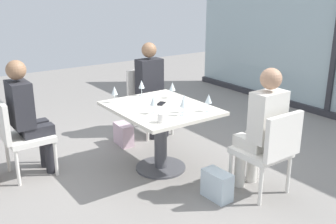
{
  "coord_description": "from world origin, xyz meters",
  "views": [
    {
      "loc": [
        3.29,
        -2.23,
        1.96
      ],
      "look_at": [
        0.0,
        0.1,
        0.65
      ],
      "focal_mm": 41.53,
      "sensor_mm": 36.0,
      "label": 1
    }
  ],
  "objects_px": {
    "person_front_left": "(27,112)",
    "wine_glass_4": "(184,100)",
    "dining_table_main": "(161,123)",
    "wine_glass_1": "(172,87)",
    "wine_glass_2": "(114,91)",
    "wine_glass_6": "(142,85)",
    "coffee_cup": "(161,118)",
    "chair_far_left": "(148,98)",
    "wine_glass_5": "(183,103)",
    "chair_front_left": "(19,133)",
    "handbag_2": "(124,134)",
    "cell_phone_on_table": "(161,104)",
    "handbag_0": "(217,185)",
    "wine_glass_0": "(209,99)",
    "person_far_right": "(262,125)",
    "person_far_left": "(152,85)",
    "chair_far_right": "(269,148)",
    "wine_glass_3": "(153,101)"
  },
  "relations": [
    {
      "from": "wine_glass_2",
      "to": "coffee_cup",
      "type": "bearing_deg",
      "value": 3.08
    },
    {
      "from": "dining_table_main",
      "to": "cell_phone_on_table",
      "type": "height_order",
      "value": "cell_phone_on_table"
    },
    {
      "from": "wine_glass_2",
      "to": "wine_glass_3",
      "type": "relative_size",
      "value": 1.0
    },
    {
      "from": "coffee_cup",
      "to": "cell_phone_on_table",
      "type": "xyz_separation_m",
      "value": [
        -0.5,
        0.34,
        -0.04
      ]
    },
    {
      "from": "wine_glass_1",
      "to": "wine_glass_6",
      "type": "height_order",
      "value": "same"
    },
    {
      "from": "wine_glass_2",
      "to": "wine_glass_3",
      "type": "bearing_deg",
      "value": 12.91
    },
    {
      "from": "person_far_right",
      "to": "wine_glass_0",
      "type": "distance_m",
      "value": 0.61
    },
    {
      "from": "chair_far_left",
      "to": "wine_glass_6",
      "type": "distance_m",
      "value": 0.82
    },
    {
      "from": "person_front_left",
      "to": "wine_glass_1",
      "type": "xyz_separation_m",
      "value": [
        0.51,
        1.51,
        0.16
      ]
    },
    {
      "from": "wine_glass_6",
      "to": "person_far_right",
      "type": "bearing_deg",
      "value": 17.08
    },
    {
      "from": "wine_glass_2",
      "to": "coffee_cup",
      "type": "distance_m",
      "value": 0.85
    },
    {
      "from": "dining_table_main",
      "to": "wine_glass_1",
      "type": "height_order",
      "value": "wine_glass_1"
    },
    {
      "from": "wine_glass_0",
      "to": "handbag_0",
      "type": "bearing_deg",
      "value": -28.76
    },
    {
      "from": "coffee_cup",
      "to": "chair_far_left",
      "type": "bearing_deg",
      "value": 151.94
    },
    {
      "from": "wine_glass_6",
      "to": "handbag_2",
      "type": "bearing_deg",
      "value": -169.38
    },
    {
      "from": "person_far_right",
      "to": "person_front_left",
      "type": "distance_m",
      "value": 2.41
    },
    {
      "from": "coffee_cup",
      "to": "cell_phone_on_table",
      "type": "bearing_deg",
      "value": 145.85
    },
    {
      "from": "wine_glass_4",
      "to": "chair_far_right",
      "type": "bearing_deg",
      "value": 29.29
    },
    {
      "from": "dining_table_main",
      "to": "chair_far_left",
      "type": "xyz_separation_m",
      "value": [
        -1.07,
        0.52,
        -0.05
      ]
    },
    {
      "from": "chair_far_right",
      "to": "chair_far_left",
      "type": "bearing_deg",
      "value": 180.0
    },
    {
      "from": "chair_far_right",
      "to": "wine_glass_6",
      "type": "distance_m",
      "value": 1.67
    },
    {
      "from": "wine_glass_6",
      "to": "dining_table_main",
      "type": "bearing_deg",
      "value": -8.16
    },
    {
      "from": "dining_table_main",
      "to": "chair_far_right",
      "type": "height_order",
      "value": "chair_far_right"
    },
    {
      "from": "wine_glass_2",
      "to": "wine_glass_6",
      "type": "xyz_separation_m",
      "value": [
        -0.07,
        0.4,
        0.0
      ]
    },
    {
      "from": "handbag_2",
      "to": "wine_glass_6",
      "type": "bearing_deg",
      "value": 14.7
    },
    {
      "from": "wine_glass_4",
      "to": "coffee_cup",
      "type": "bearing_deg",
      "value": -71.95
    },
    {
      "from": "wine_glass_4",
      "to": "wine_glass_5",
      "type": "relative_size",
      "value": 1.0
    },
    {
      "from": "coffee_cup",
      "to": "wine_glass_3",
      "type": "bearing_deg",
      "value": 161.75
    },
    {
      "from": "person_far_left",
      "to": "cell_phone_on_table",
      "type": "bearing_deg",
      "value": -27.3
    },
    {
      "from": "person_front_left",
      "to": "wine_glass_4",
      "type": "height_order",
      "value": "person_front_left"
    },
    {
      "from": "chair_far_right",
      "to": "handbag_0",
      "type": "relative_size",
      "value": 2.9
    },
    {
      "from": "wine_glass_6",
      "to": "cell_phone_on_table",
      "type": "relative_size",
      "value": 1.28
    },
    {
      "from": "chair_far_right",
      "to": "wine_glass_6",
      "type": "height_order",
      "value": "wine_glass_6"
    },
    {
      "from": "chair_front_left",
      "to": "coffee_cup",
      "type": "height_order",
      "value": "chair_front_left"
    },
    {
      "from": "dining_table_main",
      "to": "wine_glass_2",
      "type": "height_order",
      "value": "wine_glass_2"
    },
    {
      "from": "person_far_right",
      "to": "person_front_left",
      "type": "relative_size",
      "value": 1.0
    },
    {
      "from": "wine_glass_4",
      "to": "person_front_left",
      "type": "bearing_deg",
      "value": -128.29
    },
    {
      "from": "dining_table_main",
      "to": "handbag_2",
      "type": "bearing_deg",
      "value": 179.69
    },
    {
      "from": "wine_glass_2",
      "to": "wine_glass_6",
      "type": "bearing_deg",
      "value": 100.27
    },
    {
      "from": "chair_far_right",
      "to": "chair_far_left",
      "type": "distance_m",
      "value": 2.15
    },
    {
      "from": "handbag_0",
      "to": "coffee_cup",
      "type": "bearing_deg",
      "value": -141.89
    },
    {
      "from": "person_far_right",
      "to": "wine_glass_3",
      "type": "bearing_deg",
      "value": -138.67
    },
    {
      "from": "chair_far_left",
      "to": "handbag_0",
      "type": "relative_size",
      "value": 2.9
    },
    {
      "from": "person_far_right",
      "to": "wine_glass_1",
      "type": "distance_m",
      "value": 1.2
    },
    {
      "from": "wine_glass_0",
      "to": "wine_glass_5",
      "type": "bearing_deg",
      "value": -98.31
    },
    {
      "from": "person_far_right",
      "to": "person_far_left",
      "type": "relative_size",
      "value": 1.0
    },
    {
      "from": "coffee_cup",
      "to": "wine_glass_6",
      "type": "bearing_deg",
      "value": 159.2
    },
    {
      "from": "person_far_left",
      "to": "wine_glass_1",
      "type": "height_order",
      "value": "person_far_left"
    },
    {
      "from": "person_front_left",
      "to": "dining_table_main",
      "type": "bearing_deg",
      "value": 59.27
    },
    {
      "from": "dining_table_main",
      "to": "wine_glass_6",
      "type": "relative_size",
      "value": 6.17
    }
  ]
}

